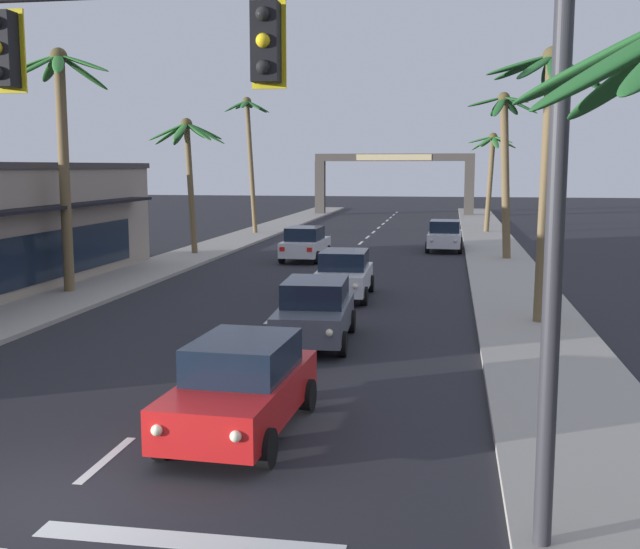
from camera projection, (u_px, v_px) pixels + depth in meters
ground_plane at (50, 507)px, 10.67m from camera, size 220.00×220.00×0.00m
sidewalk_right at (514, 290)px, 28.89m from camera, size 3.20×110.00×0.14m
sidewalk_left at (122, 280)px, 31.47m from camera, size 3.20×110.00×0.14m
lane_markings at (322, 285)px, 30.60m from camera, size 4.28×89.08×0.01m
traffic_signal_mast at (282, 111)px, 9.17m from camera, size 10.28×0.41×7.34m
sedan_lead_at_stop_bar at (242, 386)px, 13.53m from camera, size 2.10×4.51×1.68m
sedan_third_in_queue at (315, 311)px, 20.51m from camera, size 2.11×4.51×1.68m
sedan_fifth_in_queue at (344, 274)px, 27.54m from camera, size 2.03×4.48×1.68m
sedan_oncoming_far at (305, 243)px, 38.34m from camera, size 2.04×4.49×1.68m
sedan_parked_nearest_kerb at (445, 235)px, 42.78m from camera, size 2.02×4.48×1.68m
palm_left_second at (62, 129)px, 27.45m from camera, size 4.25×3.67×8.80m
palm_left_third at (189, 152)px, 39.91m from camera, size 3.93×4.18×7.12m
palm_left_farthest at (249, 135)px, 52.05m from camera, size 3.07×3.27×9.26m
palm_right_second at (549, 134)px, 22.00m from camera, size 3.56×3.55×8.02m
palm_right_third at (505, 150)px, 37.57m from camera, size 3.41×3.16×8.22m
palm_right_farthest at (491, 160)px, 53.15m from camera, size 3.40×3.36×6.94m
town_gateway_arch at (394, 175)px, 72.84m from camera, size 15.00×0.90×5.82m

